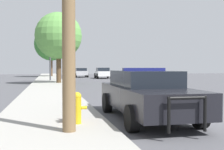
{
  "coord_description": "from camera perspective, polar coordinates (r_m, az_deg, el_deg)",
  "views": [
    {
      "loc": [
        -5.15,
        -8.25,
        1.55
      ],
      "look_at": [
        -0.84,
        10.69,
        1.0
      ],
      "focal_mm": 45.0,
      "sensor_mm": 36.0,
      "label": 1
    }
  ],
  "objects": [
    {
      "name": "traffic_cone",
      "position": [
        7.51,
        -8.08,
        -6.65
      ],
      "size": [
        0.37,
        0.37,
        0.68
      ],
      "color": "orange",
      "rests_on": "sidewalk_left"
    },
    {
      "name": "car_background_distant",
      "position": [
        43.31,
        -6.33,
        0.55
      ],
      "size": [
        2.04,
        4.18,
        1.41
      ],
      "rotation": [
        0.0,
        0.0,
        -0.02
      ],
      "color": "#B7B7BC",
      "rests_on": "ground_plane"
    },
    {
      "name": "tree_sidewalk_far",
      "position": [
        44.98,
        -12.23,
        6.21
      ],
      "size": [
        5.25,
        5.25,
        7.68
      ],
      "color": "brown",
      "rests_on": "sidewalk_left"
    },
    {
      "name": "police_car",
      "position": [
        8.46,
        6.92,
        -3.72
      ],
      "size": [
        2.06,
        4.99,
        1.52
      ],
      "rotation": [
        0.0,
        0.0,
        3.13
      ],
      "color": "black",
      "rests_on": "ground_plane"
    },
    {
      "name": "ground_plane",
      "position": [
        9.84,
        19.07,
        -7.52
      ],
      "size": [
        110.0,
        110.0,
        0.0
      ],
      "primitive_type": "plane",
      "color": "#4F4F54"
    },
    {
      "name": "fire_hydrant",
      "position": [
        7.11,
        -7.1,
        -6.44
      ],
      "size": [
        0.49,
        0.21,
        0.79
      ],
      "color": "gold",
      "rests_on": "sidewalk_left"
    },
    {
      "name": "tree_sidewalk_mid",
      "position": [
        26.05,
        -10.81,
        7.8
      ],
      "size": [
        4.23,
        4.23,
        6.37
      ],
      "color": "#4C3823",
      "rests_on": "sidewalk_left"
    },
    {
      "name": "sidewalk_left",
      "position": [
        8.38,
        -12.44,
        -8.61
      ],
      "size": [
        3.0,
        110.0,
        0.13
      ],
      "color": "#A3A099",
      "rests_on": "ground_plane"
    },
    {
      "name": "traffic_light",
      "position": [
        30.8,
        -10.03,
        5.95
      ],
      "size": [
        3.41,
        0.35,
        5.37
      ],
      "color": "#424247",
      "rests_on": "sidewalk_left"
    },
    {
      "name": "car_background_oncoming",
      "position": [
        38.56,
        -1.88,
        0.47
      ],
      "size": [
        2.23,
        4.49,
        1.47
      ],
      "rotation": [
        0.0,
        0.0,
        3.09
      ],
      "color": "silver",
      "rests_on": "ground_plane"
    }
  ]
}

